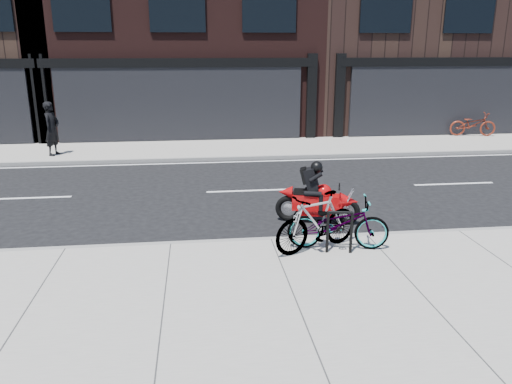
{
  "coord_description": "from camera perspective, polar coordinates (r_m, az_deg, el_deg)",
  "views": [
    {
      "loc": [
        -1.43,
        -11.25,
        3.84
      ],
      "look_at": [
        -0.21,
        -1.21,
        0.9
      ],
      "focal_mm": 35.0,
      "sensor_mm": 36.0,
      "label": 1
    }
  ],
  "objects": [
    {
      "name": "sidewalk_near",
      "position": [
        7.44,
        5.3,
        -14.36
      ],
      "size": [
        60.0,
        6.0,
        0.13
      ],
      "primitive_type": "cube",
      "color": "gray",
      "rests_on": "ground"
    },
    {
      "name": "bicycle_far",
      "position": [
        23.71,
        23.53,
        7.12
      ],
      "size": [
        2.02,
        1.01,
        1.02
      ],
      "primitive_type": "imported",
      "rotation": [
        0.0,
        0.0,
        1.39
      ],
      "color": "maroon",
      "rests_on": "sidewalk_far"
    },
    {
      "name": "bicycle_front",
      "position": [
        9.59,
        9.38,
        -3.55
      ],
      "size": [
        2.01,
        0.98,
        1.01
      ],
      "primitive_type": "imported",
      "rotation": [
        0.0,
        0.0,
        1.4
      ],
      "color": "gray",
      "rests_on": "sidewalk_near"
    },
    {
      "name": "motorcycle",
      "position": [
        11.3,
        7.47,
        -0.69
      ],
      "size": [
        1.87,
        0.87,
        1.43
      ],
      "rotation": [
        0.0,
        0.0,
        -0.29
      ],
      "color": "black",
      "rests_on": "ground"
    },
    {
      "name": "ground",
      "position": [
        11.98,
        0.32,
        -2.5
      ],
      "size": [
        120.0,
        120.0,
        0.0
      ],
      "primitive_type": "plane",
      "color": "black",
      "rests_on": "ground"
    },
    {
      "name": "bicycle_rear",
      "position": [
        9.47,
        6.99,
        -3.36
      ],
      "size": [
        1.91,
        1.23,
        1.12
      ],
      "primitive_type": "imported",
      "rotation": [
        0.0,
        0.0,
        5.13
      ],
      "color": "gray",
      "rests_on": "sidewalk_near"
    },
    {
      "name": "bike_rack",
      "position": [
        9.4,
        9.53,
        -4.12
      ],
      "size": [
        0.49,
        0.13,
        0.82
      ],
      "rotation": [
        0.0,
        0.0,
        -0.18
      ],
      "color": "black",
      "rests_on": "sidewalk_near"
    },
    {
      "name": "sidewalk_far",
      "position": [
        19.43,
        -2.55,
        4.99
      ],
      "size": [
        60.0,
        3.5,
        0.13
      ],
      "primitive_type": "cube",
      "color": "gray",
      "rests_on": "ground"
    },
    {
      "name": "pedestrian",
      "position": [
        19.16,
        -22.29,
        6.72
      ],
      "size": [
        0.65,
        0.8,
        1.9
      ],
      "primitive_type": "imported",
      "rotation": [
        0.0,
        0.0,
        1.25
      ],
      "color": "black",
      "rests_on": "sidewalk_far"
    }
  ]
}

